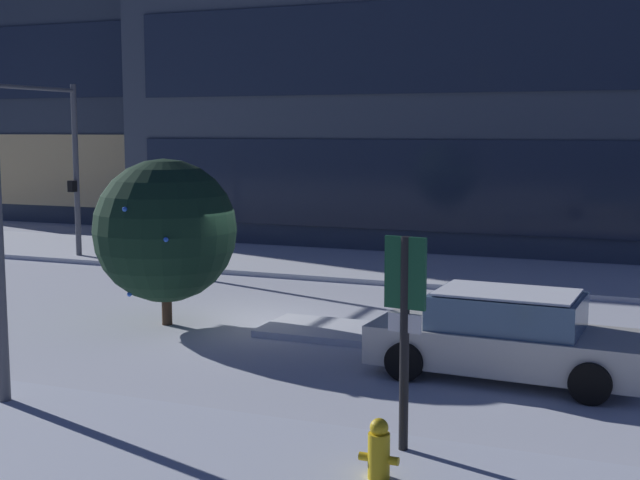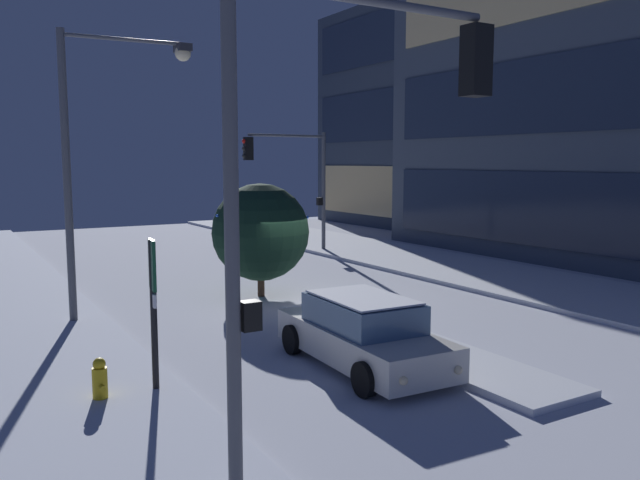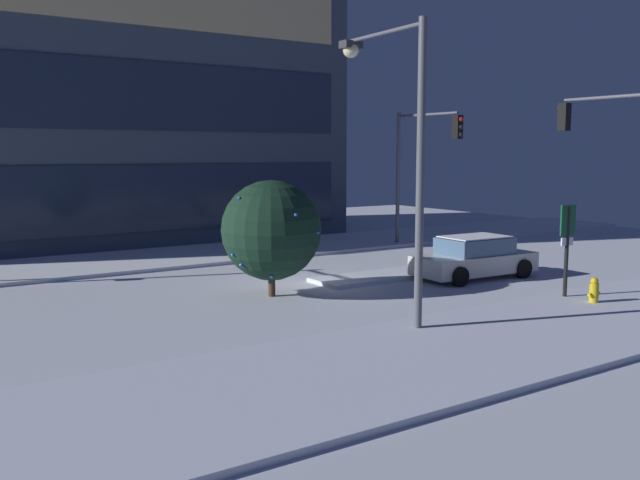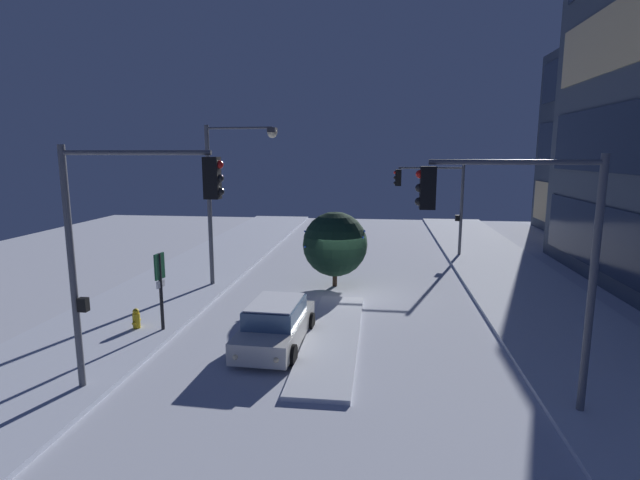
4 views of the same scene
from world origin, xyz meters
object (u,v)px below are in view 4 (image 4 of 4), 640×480
at_px(car_near, 276,324).
at_px(decorated_tree_median, 335,244).
at_px(parking_info_sign, 160,282).
at_px(traffic_light_corner_far_right, 523,237).
at_px(traffic_light_corner_near_right, 125,229).
at_px(street_lamp_arched, 228,183).
at_px(fire_hydrant, 136,321).
at_px(traffic_light_corner_far_left, 434,194).

relative_size(car_near, decorated_tree_median, 1.31).
height_order(car_near, parking_info_sign, parking_info_sign).
bearing_deg(parking_info_sign, traffic_light_corner_far_right, -11.88).
xyz_separation_m(traffic_light_corner_near_right, street_lamp_arched, (-10.40, -0.64, 0.55)).
bearing_deg(traffic_light_corner_near_right, street_lamp_arched, 93.54).
xyz_separation_m(fire_hydrant, decorated_tree_median, (-6.94, 6.44, 1.63)).
distance_m(traffic_light_corner_far_right, parking_info_sign, 11.83).
bearing_deg(traffic_light_corner_far_right, traffic_light_corner_far_left, -89.90).
height_order(traffic_light_corner_near_right, traffic_light_corner_far_right, traffic_light_corner_near_right).
height_order(street_lamp_arched, decorated_tree_median, street_lamp_arched).
height_order(street_lamp_arched, parking_info_sign, street_lamp_arched).
bearing_deg(traffic_light_corner_far_left, parking_info_sign, 53.64).
height_order(car_near, street_lamp_arched, street_lamp_arched).
bearing_deg(decorated_tree_median, parking_info_sign, -38.18).
height_order(traffic_light_corner_far_right, decorated_tree_median, traffic_light_corner_far_right).
relative_size(fire_hydrant, decorated_tree_median, 0.24).
height_order(traffic_light_corner_far_left, fire_hydrant, traffic_light_corner_far_left).
distance_m(traffic_light_corner_far_right, street_lamp_arched, 14.39).
distance_m(street_lamp_arched, fire_hydrant, 7.76).
distance_m(traffic_light_corner_far_left, street_lamp_arched, 13.39).
relative_size(traffic_light_corner_far_left, parking_info_sign, 1.95).
xyz_separation_m(traffic_light_corner_far_right, fire_hydrant, (-3.99, -11.83, -3.95)).
distance_m(traffic_light_corner_near_right, fire_hydrant, 6.29).
height_order(car_near, fire_hydrant, car_near).
relative_size(street_lamp_arched, fire_hydrant, 8.73).
xyz_separation_m(street_lamp_arched, parking_info_sign, (6.09, -0.60, -3.11)).
distance_m(traffic_light_corner_far_right, traffic_light_corner_far_left, 18.68).
distance_m(street_lamp_arched, decorated_tree_median, 5.73).
bearing_deg(car_near, traffic_light_corner_far_left, 159.05).
bearing_deg(street_lamp_arched, decorated_tree_median, 13.30).
bearing_deg(decorated_tree_median, traffic_light_corner_far_left, 145.34).
bearing_deg(traffic_light_corner_far_right, street_lamp_arched, -44.55).
bearing_deg(street_lamp_arched, parking_info_sign, -92.25).
bearing_deg(parking_info_sign, fire_hydrant, -171.92).
height_order(parking_info_sign, decorated_tree_median, decorated_tree_median).
xyz_separation_m(traffic_light_corner_far_left, street_lamp_arched, (8.59, -10.21, 1.09)).
distance_m(car_near, parking_info_sign, 4.38).
relative_size(traffic_light_corner_far_right, parking_info_sign, 2.18).
xyz_separation_m(traffic_light_corner_far_right, decorated_tree_median, (-10.93, -5.39, -2.31)).
xyz_separation_m(street_lamp_arched, decorated_tree_median, (-0.85, 4.86, -2.91)).
height_order(traffic_light_corner_near_right, parking_info_sign, traffic_light_corner_near_right).
relative_size(traffic_light_corner_near_right, parking_info_sign, 2.25).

